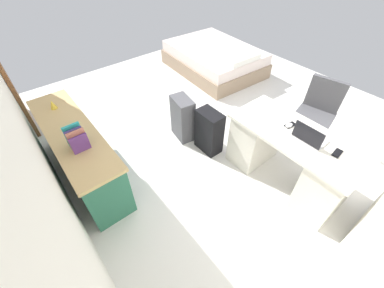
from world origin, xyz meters
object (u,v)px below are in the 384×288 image
(computer_mouse, at_px, (289,125))
(figurine_small, at_px, (53,105))
(cell_phone_by_mouse, at_px, (290,125))
(laptop, at_px, (309,137))
(bed, at_px, (214,59))
(suitcase_black, at_px, (209,132))
(cell_phone_near_laptop, at_px, (337,153))
(suitcase_spare_grey, at_px, (183,118))
(office_chair, at_px, (314,118))
(credenza, at_px, (80,153))
(desk, at_px, (288,157))

(computer_mouse, height_order, figurine_small, figurine_small)
(cell_phone_by_mouse, bearing_deg, laptop, 172.15)
(laptop, height_order, figurine_small, laptop)
(bed, relative_size, suitcase_black, 3.19)
(cell_phone_near_laptop, height_order, cell_phone_by_mouse, same)
(computer_mouse, distance_m, cell_phone_near_laptop, 0.55)
(suitcase_black, relative_size, figurine_small, 5.62)
(cell_phone_by_mouse, bearing_deg, computer_mouse, 96.07)
(suitcase_spare_grey, bearing_deg, laptop, -153.83)
(office_chair, relative_size, credenza, 0.52)
(laptop, relative_size, computer_mouse, 3.10)
(suitcase_black, xyz_separation_m, computer_mouse, (-0.85, -0.39, 0.45))
(bed, bearing_deg, cell_phone_near_laptop, 157.85)
(desk, relative_size, office_chair, 1.53)
(cell_phone_near_laptop, distance_m, figurine_small, 3.20)
(desk, xyz_separation_m, office_chair, (0.21, -0.86, 0.03))
(desk, height_order, suitcase_spare_grey, desk)
(cell_phone_near_laptop, xyz_separation_m, cell_phone_by_mouse, (0.55, -0.01, 0.00))
(cell_phone_near_laptop, height_order, figurine_small, figurine_small)
(computer_mouse, height_order, cell_phone_near_laptop, computer_mouse)
(figurine_small, bearing_deg, cell_phone_by_mouse, -136.17)
(desk, relative_size, credenza, 0.80)
(bed, distance_m, suitcase_black, 2.38)
(credenza, relative_size, suitcase_spare_grey, 2.80)
(laptop, xyz_separation_m, computer_mouse, (0.26, -0.04, -0.03))
(office_chair, relative_size, cell_phone_near_laptop, 6.91)
(figurine_small, bearing_deg, bed, -80.50)
(credenza, xyz_separation_m, suitcase_spare_grey, (-0.20, -1.40, -0.04))
(office_chair, height_order, suitcase_black, office_chair)
(laptop, bearing_deg, desk, -1.28)
(office_chair, xyz_separation_m, cell_phone_by_mouse, (-0.07, 0.79, 0.33))
(laptop, bearing_deg, credenza, 46.83)
(credenza, distance_m, figurine_small, 0.67)
(suitcase_spare_grey, height_order, laptop, laptop)
(cell_phone_by_mouse, bearing_deg, suitcase_spare_grey, 28.95)
(bed, height_order, figurine_small, figurine_small)
(desk, relative_size, laptop, 4.64)
(cell_phone_near_laptop, bearing_deg, desk, 2.25)
(office_chair, xyz_separation_m, suitcase_spare_grey, (1.21, 1.32, -0.10))
(laptop, bearing_deg, suitcase_spare_grey, 16.64)
(desk, relative_size, computer_mouse, 14.41)
(laptop, relative_size, cell_phone_near_laptop, 2.28)
(office_chair, distance_m, suitcase_spare_grey, 1.80)
(bed, distance_m, cell_phone_near_laptop, 3.37)
(credenza, xyz_separation_m, cell_phone_near_laptop, (-2.03, -1.92, 0.39))
(suitcase_spare_grey, bearing_deg, credenza, 91.40)
(credenza, xyz_separation_m, suitcase_black, (-0.64, -1.51, -0.05))
(cell_phone_by_mouse, distance_m, figurine_small, 2.79)
(bed, bearing_deg, office_chair, 169.60)
(desk, xyz_separation_m, figurine_small, (2.15, 1.87, 0.39))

